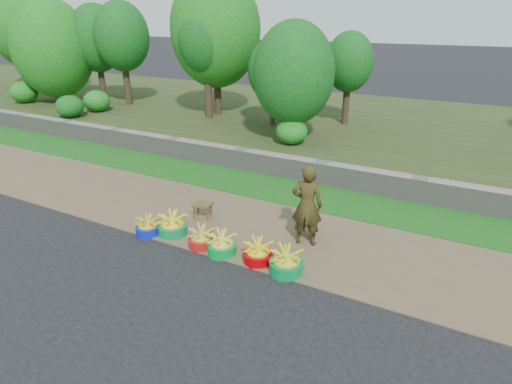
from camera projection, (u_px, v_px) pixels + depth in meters
The scene contains 15 objects.
ground_plane at pixel (233, 264), 7.03m from camera, with size 120.00×120.00×0.00m, color black.
dirt_shoulder at pixel (268, 232), 8.04m from camera, with size 80.00×2.50×0.02m, color brown.
grass_verge at pixel (308, 195), 9.66m from camera, with size 80.00×1.50×0.04m, color #195D18.
retaining_wall at pixel (322, 173), 10.25m from camera, with size 80.00×0.35×0.55m, color gray.
earth_bank at pixel (373, 129), 14.24m from camera, with size 80.00×10.00×0.50m, color #32401D.
vegetation at pixel (276, 49), 13.35m from camera, with size 35.24×6.71×4.73m.
basin_a at pixel (148, 227), 7.93m from camera, with size 0.45×0.45×0.34m.
basin_b at pixel (172, 226), 7.90m from camera, with size 0.55×0.55×0.41m.
basin_c at pixel (202, 239), 7.49m from camera, with size 0.48×0.48×0.35m.
basin_d at pixel (222, 245), 7.27m from camera, with size 0.50×0.50×0.37m.
basin_e at pixel (258, 253), 7.02m from camera, with size 0.50×0.50×0.37m.
basin_f at pixel (286, 263), 6.73m from camera, with size 0.54×0.54×0.40m.
stool_left at pixel (203, 206), 8.46m from camera, with size 0.42×0.36×0.33m.
stool_right at pixel (307, 225), 7.80m from camera, with size 0.37×0.31×0.28m.
vendor_woman at pixel (307, 205), 7.35m from camera, with size 0.54×0.35×1.47m, color black.
Camera 1 is at (3.20, -5.13, 3.79)m, focal length 30.00 mm.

